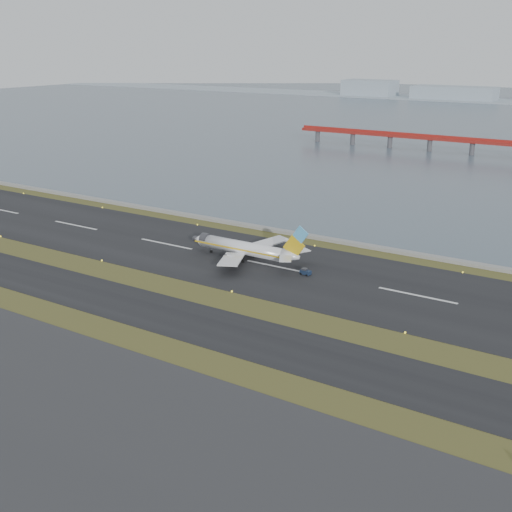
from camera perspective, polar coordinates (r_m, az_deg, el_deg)
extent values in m
plane|color=#344117|center=(154.96, -3.72, -4.10)|extent=(1000.00, 1000.00, 0.00)
cube|color=#2F2F31|center=(119.73, -19.70, -12.39)|extent=(1000.00, 50.00, 0.10)
cube|color=black|center=(146.22, -6.49, -5.59)|extent=(1000.00, 18.00, 0.10)
cube|color=black|center=(178.41, 1.92, -0.97)|extent=(1000.00, 45.00, 0.10)
cube|color=gray|center=(203.48, 6.21, 1.52)|extent=(1000.00, 2.50, 1.00)
cylinder|color=#4C4C51|center=(403.16, 8.59, 10.18)|extent=(2.80, 2.80, 7.00)
cube|color=#9AAAB7|center=(797.66, 10.08, 14.51)|extent=(60.00, 35.00, 18.00)
cube|color=#9AAAB7|center=(765.18, 17.19, 13.69)|extent=(90.00, 35.00, 14.00)
cylinder|color=white|center=(183.77, -1.25, 0.75)|extent=(28.00, 3.80, 3.80)
cone|color=white|center=(192.45, -5.13, 1.50)|extent=(3.20, 3.80, 3.80)
cone|color=white|center=(175.67, 3.16, -0.01)|extent=(5.00, 3.80, 3.80)
cube|color=gold|center=(182.25, -1.59, 0.60)|extent=(31.00, 0.06, 0.45)
cube|color=gold|center=(185.29, -0.93, 0.90)|extent=(31.00, 0.06, 0.45)
cube|color=white|center=(176.12, -2.18, -0.29)|extent=(11.31, 15.89, 1.66)
cube|color=white|center=(189.68, 0.72, 1.10)|extent=(11.31, 15.89, 1.66)
cylinder|color=#37373C|center=(179.37, -2.17, -0.35)|extent=(4.20, 2.10, 2.10)
cylinder|color=#37373C|center=(188.88, -0.12, 0.64)|extent=(4.20, 2.10, 2.10)
cube|color=gold|center=(174.41, 3.40, 0.85)|extent=(6.80, 0.35, 6.85)
cube|color=#52AFE9|center=(172.46, 3.98, 1.92)|extent=(4.85, 0.37, 4.90)
cube|color=white|center=(172.23, 2.63, -0.21)|extent=(5.64, 6.80, 0.22)
cube|color=white|center=(178.55, 3.84, 0.45)|extent=(5.64, 6.80, 0.22)
cylinder|color=black|center=(190.71, -4.00, 0.41)|extent=(0.80, 0.28, 0.80)
cylinder|color=black|center=(181.69, -1.34, -0.44)|extent=(1.00, 0.38, 1.00)
cylinder|color=black|center=(186.13, -0.39, 0.03)|extent=(1.00, 0.38, 1.00)
cube|color=#15233C|center=(172.47, 4.43, -1.44)|extent=(3.12, 2.07, 1.09)
cube|color=#37373C|center=(172.43, 4.34, -1.19)|extent=(1.47, 1.54, 0.63)
cylinder|color=black|center=(172.66, 4.02, -1.59)|extent=(0.67, 0.37, 0.63)
cylinder|color=black|center=(173.75, 4.31, -1.46)|extent=(0.67, 0.37, 0.63)
cylinder|color=black|center=(171.54, 4.54, -1.74)|extent=(0.67, 0.37, 0.63)
cylinder|color=black|center=(172.63, 4.83, -1.61)|extent=(0.67, 0.37, 0.63)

